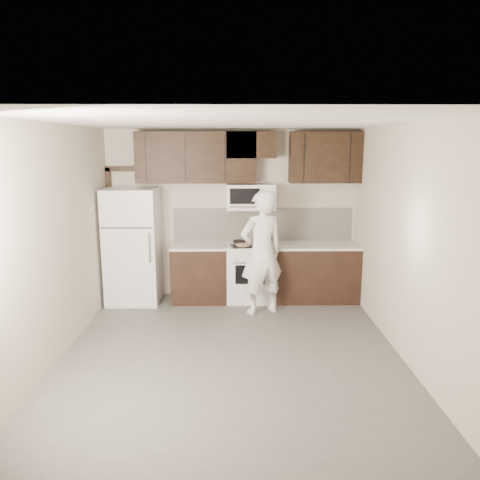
{
  "coord_description": "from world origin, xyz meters",
  "views": [
    {
      "loc": [
        0.04,
        -5.27,
        2.45
      ],
      "look_at": [
        0.11,
        0.9,
        1.19
      ],
      "focal_mm": 35.0,
      "sensor_mm": 36.0,
      "label": 1
    }
  ],
  "objects_px": {
    "refrigerator": "(133,246)",
    "stove": "(251,272)",
    "microwave": "(251,197)",
    "person": "(262,253)"
  },
  "relations": [
    {
      "from": "refrigerator",
      "to": "microwave",
      "type": "bearing_deg",
      "value": 5.15
    },
    {
      "from": "stove",
      "to": "refrigerator",
      "type": "xyz_separation_m",
      "value": [
        -1.85,
        -0.05,
        0.44
      ]
    },
    {
      "from": "person",
      "to": "refrigerator",
      "type": "bearing_deg",
      "value": -39.03
    },
    {
      "from": "stove",
      "to": "refrigerator",
      "type": "height_order",
      "value": "refrigerator"
    },
    {
      "from": "stove",
      "to": "microwave",
      "type": "relative_size",
      "value": 1.24
    },
    {
      "from": "stove",
      "to": "person",
      "type": "bearing_deg",
      "value": -77.25
    },
    {
      "from": "stove",
      "to": "person",
      "type": "relative_size",
      "value": 0.51
    },
    {
      "from": "refrigerator",
      "to": "stove",
      "type": "bearing_deg",
      "value": 1.51
    },
    {
      "from": "microwave",
      "to": "person",
      "type": "height_order",
      "value": "microwave"
    },
    {
      "from": "microwave",
      "to": "refrigerator",
      "type": "xyz_separation_m",
      "value": [
        -1.85,
        -0.17,
        -0.75
      ]
    }
  ]
}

